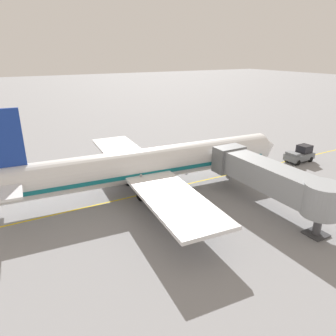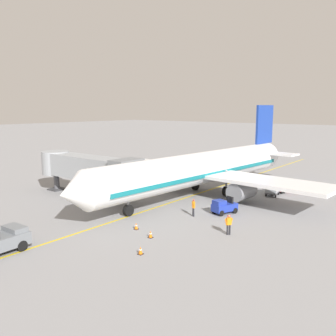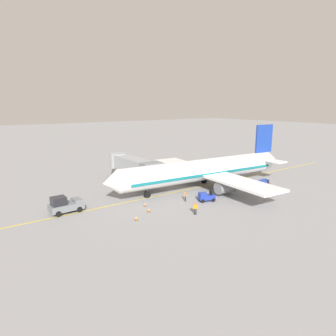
{
  "view_description": "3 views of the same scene",
  "coord_description": "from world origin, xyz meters",
  "px_view_note": "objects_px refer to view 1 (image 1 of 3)",
  "views": [
    {
      "loc": [
        29.83,
        -15.79,
        15.44
      ],
      "look_at": [
        0.49,
        0.54,
        2.84
      ],
      "focal_mm": 33.38,
      "sensor_mm": 36.0,
      "label": 1
    },
    {
      "loc": [
        -23.81,
        34.17,
        10.23
      ],
      "look_at": [
        0.54,
        3.4,
        3.76
      ],
      "focal_mm": 39.0,
      "sensor_mm": 36.0,
      "label": 2
    },
    {
      "loc": [
        -38.57,
        33.77,
        14.53
      ],
      "look_at": [
        2.23,
        4.47,
        3.76
      ],
      "focal_mm": 31.8,
      "sensor_mm": 36.0,
      "label": 3
    }
  ],
  "objects_px": {
    "parked_airliner": "(148,165)",
    "ground_crew_loader": "(181,150)",
    "pushback_tractor": "(300,154)",
    "baggage_tug_lead": "(163,163)",
    "ground_crew_wing_walker": "(185,162)",
    "safety_cone_wing_tip": "(222,157)",
    "jet_bridge": "(270,177)",
    "baggage_cart_front": "(90,172)",
    "baggage_tug_trailing": "(71,177)",
    "safety_cone_nose_left": "(227,163)",
    "baggage_cart_second_in_train": "(69,176)",
    "safety_cone_nose_right": "(230,152)"
  },
  "relations": [
    {
      "from": "pushback_tractor",
      "to": "baggage_cart_front",
      "type": "bearing_deg",
      "value": -106.07
    },
    {
      "from": "parked_airliner",
      "to": "ground_crew_wing_walker",
      "type": "distance_m",
      "value": 8.92
    },
    {
      "from": "jet_bridge",
      "to": "baggage_tug_trailing",
      "type": "distance_m",
      "value": 23.7
    },
    {
      "from": "baggage_cart_second_in_train",
      "to": "ground_crew_wing_walker",
      "type": "height_order",
      "value": "ground_crew_wing_walker"
    },
    {
      "from": "jet_bridge",
      "to": "baggage_cart_second_in_train",
      "type": "height_order",
      "value": "jet_bridge"
    },
    {
      "from": "parked_airliner",
      "to": "ground_crew_wing_walker",
      "type": "relative_size",
      "value": 22.1
    },
    {
      "from": "pushback_tractor",
      "to": "baggage_tug_lead",
      "type": "bearing_deg",
      "value": -111.81
    },
    {
      "from": "baggage_tug_trailing",
      "to": "safety_cone_nose_right",
      "type": "distance_m",
      "value": 25.09
    },
    {
      "from": "jet_bridge",
      "to": "safety_cone_nose_left",
      "type": "height_order",
      "value": "jet_bridge"
    },
    {
      "from": "pushback_tractor",
      "to": "baggage_cart_front",
      "type": "xyz_separation_m",
      "value": [
        -8.39,
        -29.12,
        -0.15
      ]
    },
    {
      "from": "pushback_tractor",
      "to": "safety_cone_wing_tip",
      "type": "height_order",
      "value": "pushback_tractor"
    },
    {
      "from": "baggage_cart_front",
      "to": "ground_crew_loader",
      "type": "distance_m",
      "value": 15.37
    },
    {
      "from": "safety_cone_nose_right",
      "to": "safety_cone_wing_tip",
      "type": "xyz_separation_m",
      "value": [
        1.64,
        -2.96,
        0.0
      ]
    },
    {
      "from": "parked_airliner",
      "to": "baggage_cart_second_in_train",
      "type": "xyz_separation_m",
      "value": [
        -6.68,
        -7.74,
        -2.24
      ]
    },
    {
      "from": "baggage_cart_front",
      "to": "ground_crew_loader",
      "type": "xyz_separation_m",
      "value": [
        -2.56,
        15.15,
        0.0
      ]
    },
    {
      "from": "parked_airliner",
      "to": "jet_bridge",
      "type": "bearing_deg",
      "value": 41.53
    },
    {
      "from": "baggage_cart_front",
      "to": "ground_crew_wing_walker",
      "type": "bearing_deg",
      "value": 78.29
    },
    {
      "from": "baggage_tug_trailing",
      "to": "baggage_cart_front",
      "type": "height_order",
      "value": "baggage_tug_trailing"
    },
    {
      "from": "pushback_tractor",
      "to": "baggage_tug_lead",
      "type": "distance_m",
      "value": 20.5
    },
    {
      "from": "pushback_tractor",
      "to": "ground_crew_loader",
      "type": "bearing_deg",
      "value": -128.1
    },
    {
      "from": "ground_crew_loader",
      "to": "safety_cone_nose_right",
      "type": "relative_size",
      "value": 2.86
    },
    {
      "from": "safety_cone_nose_left",
      "to": "pushback_tractor",
      "type": "bearing_deg",
      "value": 68.19
    },
    {
      "from": "pushback_tractor",
      "to": "baggage_cart_second_in_train",
      "type": "distance_m",
      "value": 32.9
    },
    {
      "from": "baggage_tug_lead",
      "to": "ground_crew_loader",
      "type": "xyz_separation_m",
      "value": [
        -3.33,
        5.06,
        0.24
      ]
    },
    {
      "from": "jet_bridge",
      "to": "safety_cone_nose_right",
      "type": "height_order",
      "value": "jet_bridge"
    },
    {
      "from": "pushback_tractor",
      "to": "baggage_cart_second_in_train",
      "type": "bearing_deg",
      "value": -104.77
    },
    {
      "from": "jet_bridge",
      "to": "ground_crew_wing_walker",
      "type": "height_order",
      "value": "jet_bridge"
    },
    {
      "from": "baggage_tug_trailing",
      "to": "safety_cone_nose_left",
      "type": "relative_size",
      "value": 4.59
    },
    {
      "from": "baggage_tug_lead",
      "to": "safety_cone_wing_tip",
      "type": "height_order",
      "value": "baggage_tug_lead"
    },
    {
      "from": "pushback_tractor",
      "to": "baggage_tug_lead",
      "type": "height_order",
      "value": "pushback_tractor"
    },
    {
      "from": "jet_bridge",
      "to": "ground_crew_loader",
      "type": "distance_m",
      "value": 19.48
    },
    {
      "from": "jet_bridge",
      "to": "safety_cone_nose_left",
      "type": "relative_size",
      "value": 25.64
    },
    {
      "from": "ground_crew_wing_walker",
      "to": "ground_crew_loader",
      "type": "distance_m",
      "value": 5.75
    },
    {
      "from": "safety_cone_nose_left",
      "to": "safety_cone_wing_tip",
      "type": "relative_size",
      "value": 1.0
    },
    {
      "from": "safety_cone_nose_left",
      "to": "safety_cone_nose_right",
      "type": "xyz_separation_m",
      "value": [
        -3.94,
        3.75,
        0.0
      ]
    },
    {
      "from": "jet_bridge",
      "to": "safety_cone_wing_tip",
      "type": "xyz_separation_m",
      "value": [
        -14.74,
        5.71,
        -3.17
      ]
    },
    {
      "from": "baggage_tug_lead",
      "to": "safety_cone_wing_tip",
      "type": "bearing_deg",
      "value": 82.81
    },
    {
      "from": "baggage_tug_lead",
      "to": "baggage_tug_trailing",
      "type": "bearing_deg",
      "value": -94.24
    },
    {
      "from": "baggage_tug_trailing",
      "to": "parked_airliner",
      "type": "bearing_deg",
      "value": 47.7
    },
    {
      "from": "baggage_tug_trailing",
      "to": "baggage_cart_front",
      "type": "distance_m",
      "value": 2.5
    },
    {
      "from": "baggage_tug_lead",
      "to": "baggage_cart_second_in_train",
      "type": "relative_size",
      "value": 0.93
    },
    {
      "from": "parked_airliner",
      "to": "ground_crew_loader",
      "type": "bearing_deg",
      "value": 132.42
    },
    {
      "from": "parked_airliner",
      "to": "ground_crew_loader",
      "type": "xyz_separation_m",
      "value": [
        -9.24,
        10.11,
        -2.23
      ]
    },
    {
      "from": "baggage_cart_front",
      "to": "baggage_cart_second_in_train",
      "type": "relative_size",
      "value": 1.0
    },
    {
      "from": "baggage_tug_trailing",
      "to": "baggage_cart_front",
      "type": "bearing_deg",
      "value": 86.4
    },
    {
      "from": "ground_crew_wing_walker",
      "to": "safety_cone_wing_tip",
      "type": "xyz_separation_m",
      "value": [
        -0.64,
        6.98,
        -0.66
      ]
    },
    {
      "from": "baggage_cart_second_in_train",
      "to": "safety_cone_wing_tip",
      "type": "distance_m",
      "value": 22.44
    },
    {
      "from": "parked_airliner",
      "to": "baggage_cart_front",
      "type": "height_order",
      "value": "parked_airliner"
    },
    {
      "from": "ground_crew_wing_walker",
      "to": "ground_crew_loader",
      "type": "relative_size",
      "value": 1.0
    },
    {
      "from": "baggage_tug_trailing",
      "to": "baggage_cart_front",
      "type": "xyz_separation_m",
      "value": [
        0.16,
        2.48,
        0.24
      ]
    }
  ]
}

